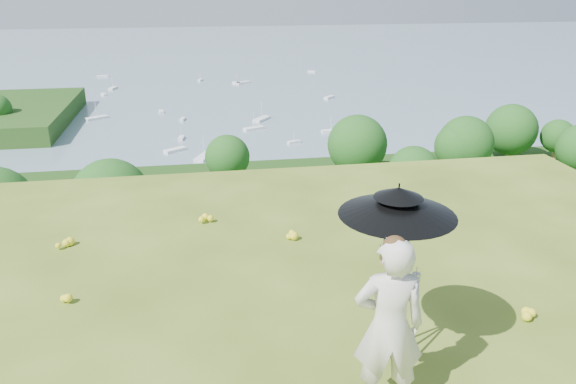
{
  "coord_description": "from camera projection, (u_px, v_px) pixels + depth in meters",
  "views": [
    {
      "loc": [
        -0.73,
        -4.03,
        3.78
      ],
      "look_at": [
        0.44,
        2.97,
        1.03
      ],
      "focal_mm": 35.0,
      "sensor_mm": 36.0,
      "label": 1
    }
  ],
  "objects": [
    {
      "name": "shoreline_tier",
      "position": [
        209.0,
        249.0,
        87.18
      ],
      "size": [
        170.0,
        28.0,
        8.0
      ],
      "primitive_type": "cube",
      "color": "#696254",
      "rests_on": "bay_water"
    },
    {
      "name": "bay_water",
      "position": [
        196.0,
        71.0,
        238.27
      ],
      "size": [
        700.0,
        700.0,
        0.0
      ],
      "primitive_type": "plane",
      "color": "slate",
      "rests_on": "ground"
    },
    {
      "name": "slope_trees",
      "position": [
        214.0,
        239.0,
        42.8
      ],
      "size": [
        110.0,
        50.0,
        6.0
      ],
      "primitive_type": null,
      "color": "#195218",
      "rests_on": "forest_slope"
    },
    {
      "name": "harbor_town",
      "position": [
        207.0,
        211.0,
        84.83
      ],
      "size": [
        110.0,
        22.0,
        5.0
      ],
      "primitive_type": null,
      "color": "silver",
      "rests_on": "shoreline_tier"
    },
    {
      "name": "moored_boats",
      "position": [
        156.0,
        113.0,
        163.55
      ],
      "size": [
        140.0,
        140.0,
        0.7
      ],
      "primitive_type": null,
      "color": "white",
      "rests_on": "bay_water"
    },
    {
      "name": "painter",
      "position": [
        389.0,
        326.0,
        4.97
      ],
      "size": [
        0.69,
        0.51,
        1.74
      ],
      "primitive_type": "imported",
      "rotation": [
        0.0,
        0.0,
        2.98
      ],
      "color": "beige",
      "rests_on": "ground"
    },
    {
      "name": "field_easel",
      "position": [
        391.0,
        303.0,
        5.57
      ],
      "size": [
        0.67,
        0.67,
        1.47
      ],
      "primitive_type": null,
      "rotation": [
        0.0,
        0.0,
        -0.23
      ],
      "color": "#AD7C48",
      "rests_on": "ground"
    },
    {
      "name": "sun_umbrella",
      "position": [
        396.0,
        222.0,
        5.29
      ],
      "size": [
        1.4,
        1.4,
        0.78
      ],
      "primitive_type": null,
      "rotation": [
        0.0,
        0.0,
        -0.31
      ],
      "color": "black",
      "rests_on": "field_easel"
    },
    {
      "name": "painter_cap",
      "position": [
        395.0,
        243.0,
        4.67
      ],
      "size": [
        0.26,
        0.29,
        0.1
      ],
      "primitive_type": null,
      "rotation": [
        0.0,
        0.0,
        -0.22
      ],
      "color": "pink",
      "rests_on": "painter"
    }
  ]
}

